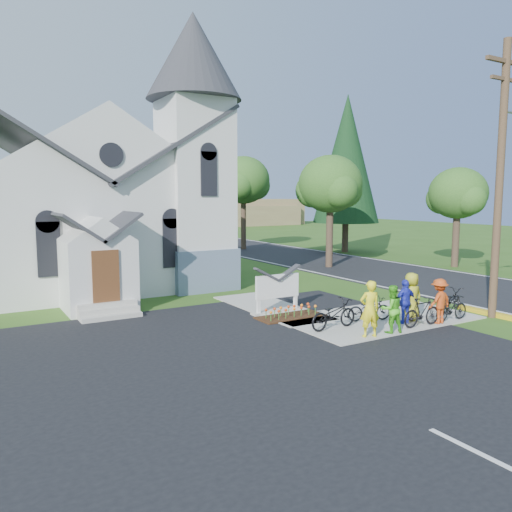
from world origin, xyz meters
TOP-DOWN VIEW (x-y plane):
  - ground at (0.00, 0.00)m, footprint 120.00×120.00m
  - parking_lot at (-7.00, -2.00)m, footprint 20.00×16.00m
  - road at (10.00, 15.00)m, footprint 8.00×90.00m
  - sidewalk at (1.50, 0.50)m, footprint 7.00×4.00m
  - church at (-5.48, 12.48)m, footprint 12.35×12.00m
  - church_sign at (-1.20, 3.20)m, footprint 2.20×0.40m
  - flower_bed at (-1.20, 2.30)m, footprint 2.60×1.10m
  - utility_pole at (5.36, -1.50)m, footprint 3.45×0.28m
  - tree_road_near at (8.50, 12.00)m, footprint 4.00×4.00m
  - tree_road_mid at (9.00, 24.00)m, footprint 4.40×4.40m
  - tree_road_far at (15.50, 8.00)m, footprint 3.60×3.60m
  - conifer at (15.00, 18.00)m, footprint 5.20×5.20m
  - distant_hills at (3.36, 56.33)m, footprint 61.00×10.00m
  - cyclist_0 at (-0.59, -1.20)m, footprint 0.76×0.62m
  - bike_0 at (-0.97, 0.11)m, footprint 1.95×0.78m
  - cyclist_1 at (0.37, -1.20)m, footprint 0.88×0.76m
  - bike_1 at (1.84, -1.20)m, footprint 1.69×0.50m
  - cyclist_2 at (1.68, -0.59)m, footprint 0.94×0.43m
  - bike_2 at (0.86, 0.33)m, footprint 1.74×1.02m
  - cyclist_3 at (2.70, -1.20)m, footprint 1.04×0.61m
  - bike_3 at (3.37, -1.20)m, footprint 1.59×0.49m
  - cyclist_4 at (2.10, -0.48)m, footprint 0.96×0.73m
  - bike_4 at (4.64, -0.20)m, footprint 1.77×1.06m

SIDE VIEW (x-z plane):
  - ground at x=0.00m, z-range 0.00..0.00m
  - parking_lot at x=-7.00m, z-range 0.00..0.02m
  - road at x=10.00m, z-range 0.00..0.02m
  - sidewalk at x=1.50m, z-range 0.00..0.05m
  - flower_bed at x=-1.20m, z-range 0.00..0.07m
  - bike_2 at x=0.86m, z-range 0.05..0.92m
  - bike_4 at x=4.64m, z-range 0.05..0.93m
  - bike_3 at x=3.37m, z-range 0.05..1.00m
  - bike_0 at x=-0.97m, z-range 0.05..1.06m
  - bike_1 at x=1.84m, z-range 0.05..1.06m
  - cyclist_2 at x=1.68m, z-range 0.05..1.61m
  - cyclist_1 at x=0.37m, z-range 0.05..1.63m
  - cyclist_3 at x=2.70m, z-range 0.05..1.64m
  - cyclist_4 at x=2.10m, z-range 0.05..1.81m
  - cyclist_0 at x=-0.59m, z-range 0.05..1.86m
  - church_sign at x=-1.20m, z-range 0.18..1.88m
  - distant_hills at x=3.36m, z-range -0.63..4.97m
  - tree_road_far at x=15.50m, z-range 1.48..7.78m
  - tree_road_near at x=8.50m, z-range 1.68..8.73m
  - church at x=-5.48m, z-range -1.25..11.75m
  - utility_pole at x=5.36m, z-range 0.40..10.40m
  - tree_road_mid at x=9.00m, z-range 1.88..9.68m
  - conifer at x=15.00m, z-range 1.19..13.59m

